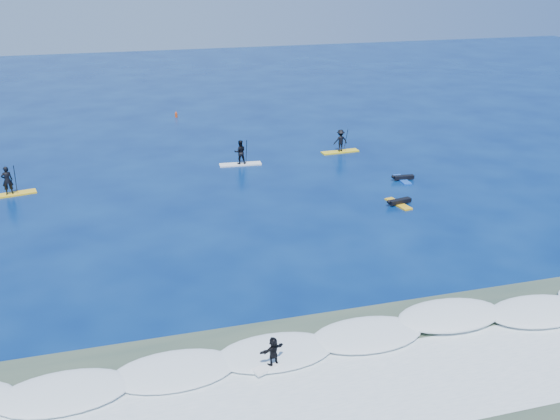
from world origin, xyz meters
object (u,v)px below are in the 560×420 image
object	(u,v)px
sup_paddler_left	(8,185)
prone_paddler_far	(403,178)
sup_paddler_center	(240,154)
prone_paddler_near	(399,202)
sup_paddler_right	(340,142)
marker_buoy	(176,115)
wave_surfer	(273,353)

from	to	relation	value
sup_paddler_left	prone_paddler_far	bearing A→B (deg)	-20.84
sup_paddler_center	prone_paddler_near	distance (m)	13.47
sup_paddler_right	marker_buoy	world-z (taller)	sup_paddler_right
prone_paddler_near	wave_surfer	bearing A→B (deg)	129.16
sup_paddler_left	prone_paddler_far	size ratio (longest dim) A/B	1.61
prone_paddler_near	marker_buoy	distance (m)	29.52
sup_paddler_left	sup_paddler_center	distance (m)	16.35
sup_paddler_right	prone_paddler_far	xyz separation A→B (m)	(1.82, -7.62, -0.70)
sup_paddler_left	prone_paddler_far	distance (m)	26.87
prone_paddler_near	sup_paddler_center	bearing A→B (deg)	25.85
wave_surfer	prone_paddler_far	bearing A→B (deg)	30.70
sup_paddler_left	marker_buoy	xyz separation A→B (m)	(13.34, 18.92, -0.45)
prone_paddler_near	wave_surfer	distance (m)	18.91
sup_paddler_center	wave_surfer	world-z (taller)	sup_paddler_center
sup_paddler_left	marker_buoy	distance (m)	23.15
wave_surfer	prone_paddler_near	bearing A→B (deg)	28.40
sup_paddler_left	prone_paddler_near	distance (m)	25.65
sup_paddler_right	sup_paddler_left	bearing A→B (deg)	-175.84
prone_paddler_near	prone_paddler_far	size ratio (longest dim) A/B	1.08
sup_paddler_left	wave_surfer	xyz separation A→B (m)	(11.96, -22.97, -0.00)
marker_buoy	sup_paddler_left	bearing A→B (deg)	-125.18
sup_paddler_left	prone_paddler_near	size ratio (longest dim) A/B	1.49
prone_paddler_near	sup_paddler_right	bearing A→B (deg)	-13.11
sup_paddler_right	marker_buoy	xyz separation A→B (m)	(-11.36, 15.58, -0.57)
sup_paddler_center	wave_surfer	distance (m)	25.60
prone_paddler_near	marker_buoy	size ratio (longest dim) A/B	3.60
sup_paddler_center	sup_paddler_right	xyz separation A→B (m)	(8.51, 1.05, 0.01)
prone_paddler_near	wave_surfer	xyz separation A→B (m)	(-12.22, -14.43, 0.57)
marker_buoy	prone_paddler_far	bearing A→B (deg)	-60.39
sup_paddler_center	prone_paddler_far	size ratio (longest dim) A/B	1.51
prone_paddler_far	wave_surfer	world-z (taller)	wave_surfer
sup_paddler_left	prone_paddler_far	world-z (taller)	sup_paddler_left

